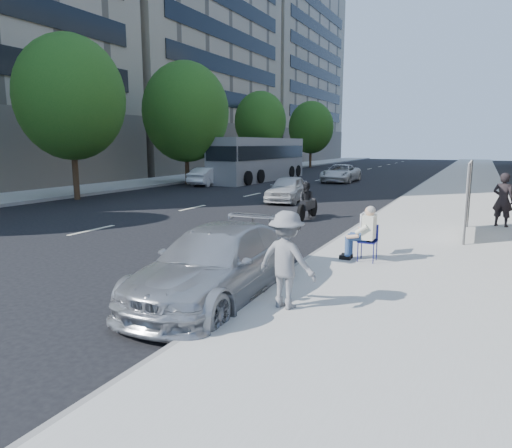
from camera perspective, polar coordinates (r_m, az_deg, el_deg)
The scene contains 19 objects.
ground at distance 10.77m, azimuth -3.03°, elevation -5.45°, with size 160.00×160.00×0.00m, color black.
near_sidewalk at distance 29.20m, azimuth 24.03°, elevation 3.66°, with size 5.00×120.00×0.15m, color #AEACA3.
far_sidewalk at distance 36.45m, azimuth -10.71°, elevation 5.45°, with size 4.50×120.00×0.15m, color #AEACA3.
far_bldg_mid at distance 57.31m, azimuth -13.74°, elevation 24.03°, with size 22.00×26.00×34.00m, color tan.
far_bldg_north at distance 80.02m, azimuth -0.04°, elevation 18.02°, with size 22.00×28.00×28.00m, color tan.
tree_far_b at distance 25.47m, azimuth -22.19°, elevation 14.39°, with size 5.40×5.40×8.24m.
tree_far_c at distance 33.00m, azimuth -8.78°, elevation 13.65°, with size 6.00×6.00×8.47m.
tree_far_d at distance 43.38m, azimuth 0.56°, elevation 12.69°, with size 4.80×4.80×7.65m.
tree_far_e at distance 56.31m, azimuth 6.89°, elevation 11.90°, with size 5.40×5.40×7.89m.
seated_protester at distance 10.96m, azimuth 13.31°, elevation -0.75°, with size 0.83×1.12×1.31m.
jogger at distance 7.60m, azimuth 3.84°, elevation -4.48°, with size 1.06×0.61×1.64m, color slate.
pedestrian_woman at distance 17.14m, azimuth 28.49°, elevation 2.69°, with size 0.65×0.43×1.79m, color black.
protest_banner at distance 14.96m, azimuth 24.97°, elevation 3.45°, with size 0.08×3.06×2.20m.
parked_sedan at distance 8.54m, azimuth -4.95°, elevation -4.96°, with size 1.87×4.61×1.34m, color #9EA0A4.
white_sedan_near at distance 22.83m, azimuth 3.98°, elevation 4.42°, with size 1.54×3.82×1.30m, color silver.
white_sedan_mid at distance 32.14m, azimuth -5.99°, elevation 5.96°, with size 1.32×3.78×1.24m, color silver.
white_sedan_far at distance 35.17m, azimuth 10.55°, elevation 6.25°, with size 2.20×4.77×1.32m, color silver.
motorcycle at distance 17.62m, azimuth 6.40°, elevation 2.68°, with size 0.71×2.04×1.42m.
bus at distance 36.35m, azimuth 0.49°, elevation 8.08°, with size 2.77×12.09×3.30m.
Camera 1 is at (5.09, -9.04, 2.87)m, focal length 32.00 mm.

